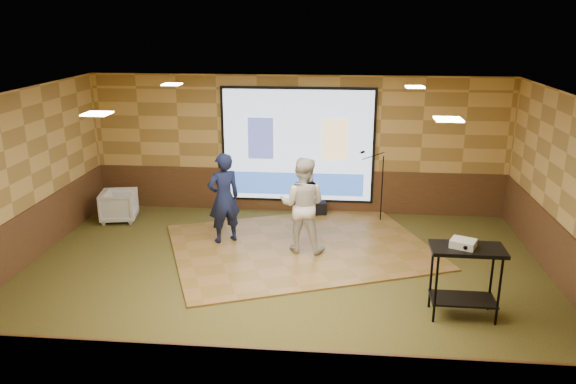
# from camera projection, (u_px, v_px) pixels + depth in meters

# --- Properties ---
(ground) EXTENTS (9.00, 9.00, 0.00)m
(ground) POSITION_uv_depth(u_px,v_px,m) (281.00, 280.00, 9.28)
(ground) COLOR #323C1B
(ground) RESTS_ON ground
(room_shell) EXTENTS (9.04, 7.04, 3.02)m
(room_shell) POSITION_uv_depth(u_px,v_px,m) (281.00, 156.00, 8.65)
(room_shell) COLOR tan
(room_shell) RESTS_ON ground
(wainscot_back) EXTENTS (9.00, 0.04, 0.95)m
(wainscot_back) POSITION_uv_depth(u_px,v_px,m) (298.00, 190.00, 12.44)
(wainscot_back) COLOR #492A18
(wainscot_back) RESTS_ON ground
(wainscot_left) EXTENTS (0.04, 7.00, 0.95)m
(wainscot_left) POSITION_uv_depth(u_px,v_px,m) (19.00, 243.00, 9.53)
(wainscot_left) COLOR #492A18
(wainscot_left) RESTS_ON ground
(wainscot_right) EXTENTS (0.04, 7.00, 0.95)m
(wainscot_right) POSITION_uv_depth(u_px,v_px,m) (567.00, 264.00, 8.74)
(wainscot_right) COLOR #492A18
(wainscot_right) RESTS_ON ground
(projector_screen) EXTENTS (3.32, 0.06, 2.52)m
(projector_screen) POSITION_uv_depth(u_px,v_px,m) (298.00, 147.00, 12.10)
(projector_screen) COLOR black
(projector_screen) RESTS_ON room_shell
(downlight_nw) EXTENTS (0.32, 0.32, 0.02)m
(downlight_nw) POSITION_uv_depth(u_px,v_px,m) (172.00, 84.00, 10.30)
(downlight_nw) COLOR #FFE6BF
(downlight_nw) RESTS_ON room_shell
(downlight_ne) EXTENTS (0.32, 0.32, 0.02)m
(downlight_ne) POSITION_uv_depth(u_px,v_px,m) (415.00, 87.00, 9.91)
(downlight_ne) COLOR #FFE6BF
(downlight_ne) RESTS_ON room_shell
(downlight_sw) EXTENTS (0.32, 0.32, 0.02)m
(downlight_sw) POSITION_uv_depth(u_px,v_px,m) (97.00, 114.00, 7.16)
(downlight_sw) COLOR #FFE6BF
(downlight_sw) RESTS_ON room_shell
(downlight_se) EXTENTS (0.32, 0.32, 0.02)m
(downlight_se) POSITION_uv_depth(u_px,v_px,m) (448.00, 119.00, 6.77)
(downlight_se) COLOR #FFE6BF
(downlight_se) RESTS_ON room_shell
(dance_floor) EXTENTS (5.62, 4.99, 0.03)m
(dance_floor) POSITION_uv_depth(u_px,v_px,m) (300.00, 246.00, 10.57)
(dance_floor) COLOR olive
(dance_floor) RESTS_ON ground
(player_left) EXTENTS (0.76, 0.69, 1.73)m
(player_left) POSITION_uv_depth(u_px,v_px,m) (224.00, 198.00, 10.54)
(player_left) COLOR #12193A
(player_left) RESTS_ON dance_floor
(player_right) EXTENTS (0.94, 0.78, 1.76)m
(player_right) POSITION_uv_depth(u_px,v_px,m) (303.00, 205.00, 10.12)
(player_right) COLOR silver
(player_right) RESTS_ON dance_floor
(av_table) EXTENTS (1.02, 0.54, 1.08)m
(av_table) POSITION_uv_depth(u_px,v_px,m) (466.00, 267.00, 7.92)
(av_table) COLOR black
(av_table) RESTS_ON ground
(projector) EXTENTS (0.41, 0.39, 0.11)m
(projector) POSITION_uv_depth(u_px,v_px,m) (463.00, 243.00, 7.83)
(projector) COLOR silver
(projector) RESTS_ON av_table
(mic_stand) EXTENTS (0.60, 0.25, 1.54)m
(mic_stand) POSITION_uv_depth(u_px,v_px,m) (379.00, 199.00, 11.78)
(mic_stand) COLOR black
(mic_stand) RESTS_ON ground
(banquet_chair) EXTENTS (0.84, 0.83, 0.66)m
(banquet_chair) POSITION_uv_depth(u_px,v_px,m) (119.00, 206.00, 11.88)
(banquet_chair) COLOR gray
(banquet_chair) RESTS_ON ground
(duffel_bag) EXTENTS (0.53, 0.40, 0.30)m
(duffel_bag) POSITION_uv_depth(u_px,v_px,m) (315.00, 208.00, 12.28)
(duffel_bag) COLOR black
(duffel_bag) RESTS_ON ground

